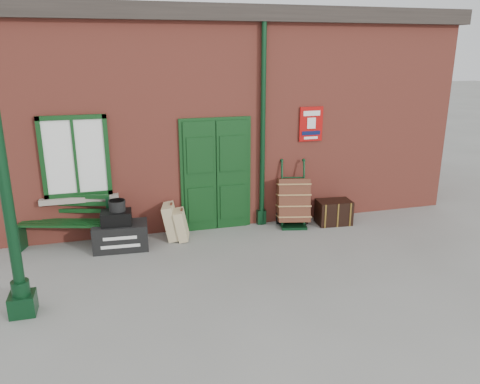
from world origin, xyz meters
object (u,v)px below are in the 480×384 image
object	(u,v)px
bench	(65,221)
porter_trolley	(293,201)
houdini_trunk	(121,236)
dark_trunk	(334,212)

from	to	relation	value
bench	porter_trolley	world-z (taller)	porter_trolley
houdini_trunk	dark_trunk	xyz separation A→B (m)	(4.33, 0.13, 0.01)
bench	dark_trunk	bearing A→B (deg)	13.84
houdini_trunk	dark_trunk	distance (m)	4.34
dark_trunk	bench	bearing A→B (deg)	-178.22
porter_trolley	houdini_trunk	bearing A→B (deg)	-161.57
porter_trolley	dark_trunk	size ratio (longest dim) A/B	1.91
porter_trolley	dark_trunk	world-z (taller)	porter_trolley
porter_trolley	dark_trunk	distance (m)	0.91
houdini_trunk	porter_trolley	distance (m)	3.51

